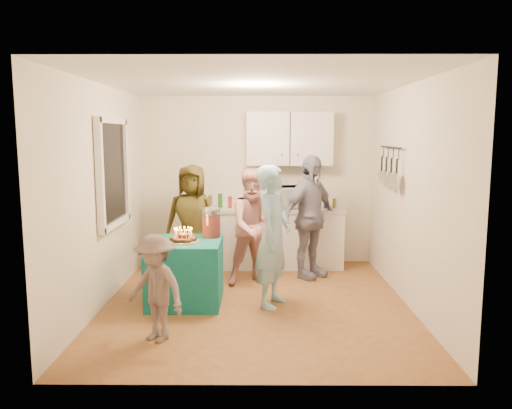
{
  "coord_description": "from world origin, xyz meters",
  "views": [
    {
      "loc": [
        0.04,
        -5.8,
        2.01
      ],
      "look_at": [
        0.0,
        0.35,
        1.15
      ],
      "focal_mm": 35.0,
      "sensor_mm": 36.0,
      "label": 1
    }
  ],
  "objects_px": {
    "child_near_left": "(155,288)",
    "woman_back_right": "(309,217)",
    "counter": "(270,239)",
    "woman_back_left": "(192,221)",
    "microwave": "(288,197)",
    "man_birthday": "(273,236)",
    "party_table": "(185,272)",
    "woman_back_center": "(255,227)",
    "punch_jar": "(211,224)"
  },
  "relations": [
    {
      "from": "man_birthday",
      "to": "woman_back_right",
      "type": "relative_size",
      "value": 0.96
    },
    {
      "from": "microwave",
      "to": "punch_jar",
      "type": "height_order",
      "value": "microwave"
    },
    {
      "from": "child_near_left",
      "to": "woman_back_right",
      "type": "bearing_deg",
      "value": 86.15
    },
    {
      "from": "man_birthday",
      "to": "punch_jar",
      "type": "bearing_deg",
      "value": 87.6
    },
    {
      "from": "woman_back_left",
      "to": "woman_back_center",
      "type": "relative_size",
      "value": 1.02
    },
    {
      "from": "punch_jar",
      "to": "man_birthday",
      "type": "distance_m",
      "value": 0.82
    },
    {
      "from": "counter",
      "to": "woman_back_left",
      "type": "relative_size",
      "value": 1.38
    },
    {
      "from": "punch_jar",
      "to": "party_table",
      "type": "bearing_deg",
      "value": -142.71
    },
    {
      "from": "counter",
      "to": "party_table",
      "type": "xyz_separation_m",
      "value": [
        -1.04,
        -1.69,
        -0.05
      ]
    },
    {
      "from": "punch_jar",
      "to": "woman_back_center",
      "type": "distance_m",
      "value": 0.79
    },
    {
      "from": "party_table",
      "to": "woman_back_right",
      "type": "bearing_deg",
      "value": 34.71
    },
    {
      "from": "woman_back_center",
      "to": "woman_back_right",
      "type": "height_order",
      "value": "woman_back_right"
    },
    {
      "from": "punch_jar",
      "to": "woman_back_right",
      "type": "bearing_deg",
      "value": 34.1
    },
    {
      "from": "man_birthday",
      "to": "woman_back_left",
      "type": "relative_size",
      "value": 1.04
    },
    {
      "from": "microwave",
      "to": "party_table",
      "type": "relative_size",
      "value": 0.69
    },
    {
      "from": "counter",
      "to": "child_near_left",
      "type": "height_order",
      "value": "child_near_left"
    },
    {
      "from": "microwave",
      "to": "child_near_left",
      "type": "xyz_separation_m",
      "value": [
        -1.45,
        -2.82,
        -0.54
      ]
    },
    {
      "from": "counter",
      "to": "microwave",
      "type": "height_order",
      "value": "microwave"
    },
    {
      "from": "microwave",
      "to": "woman_back_right",
      "type": "xyz_separation_m",
      "value": [
        0.27,
        -0.59,
        -0.21
      ]
    },
    {
      "from": "woman_back_center",
      "to": "woman_back_right",
      "type": "distance_m",
      "value": 0.83
    },
    {
      "from": "microwave",
      "to": "woman_back_center",
      "type": "xyz_separation_m",
      "value": [
        -0.49,
        -0.91,
        -0.29
      ]
    },
    {
      "from": "counter",
      "to": "microwave",
      "type": "bearing_deg",
      "value": 0.0
    },
    {
      "from": "woman_back_left",
      "to": "counter",
      "type": "bearing_deg",
      "value": 32.55
    },
    {
      "from": "man_birthday",
      "to": "child_near_left",
      "type": "height_order",
      "value": "man_birthday"
    },
    {
      "from": "party_table",
      "to": "woman_back_center",
      "type": "xyz_separation_m",
      "value": [
        0.83,
        0.78,
        0.4
      ]
    },
    {
      "from": "microwave",
      "to": "punch_jar",
      "type": "bearing_deg",
      "value": -130.67
    },
    {
      "from": "microwave",
      "to": "woman_back_right",
      "type": "bearing_deg",
      "value": -71.37
    },
    {
      "from": "man_birthday",
      "to": "woman_back_center",
      "type": "xyz_separation_m",
      "value": [
        -0.22,
        0.87,
        -0.05
      ]
    },
    {
      "from": "woman_back_left",
      "to": "child_near_left",
      "type": "relative_size",
      "value": 1.5
    },
    {
      "from": "woman_back_right",
      "to": "man_birthday",
      "type": "bearing_deg",
      "value": -157.83
    },
    {
      "from": "man_birthday",
      "to": "woman_back_center",
      "type": "bearing_deg",
      "value": 34.12
    },
    {
      "from": "party_table",
      "to": "man_birthday",
      "type": "bearing_deg",
      "value": -4.54
    },
    {
      "from": "party_table",
      "to": "man_birthday",
      "type": "relative_size",
      "value": 0.51
    },
    {
      "from": "woman_back_right",
      "to": "woman_back_left",
      "type": "bearing_deg",
      "value": 134.42
    },
    {
      "from": "counter",
      "to": "woman_back_left",
      "type": "distance_m",
      "value": 1.28
    },
    {
      "from": "counter",
      "to": "party_table",
      "type": "height_order",
      "value": "counter"
    },
    {
      "from": "woman_back_left",
      "to": "woman_back_center",
      "type": "bearing_deg",
      "value": -16.06
    },
    {
      "from": "party_table",
      "to": "counter",
      "type": "bearing_deg",
      "value": 58.34
    },
    {
      "from": "woman_back_left",
      "to": "woman_back_right",
      "type": "relative_size",
      "value": 0.92
    },
    {
      "from": "punch_jar",
      "to": "man_birthday",
      "type": "bearing_deg",
      "value": -22.34
    },
    {
      "from": "woman_back_left",
      "to": "woman_back_right",
      "type": "height_order",
      "value": "woman_back_right"
    },
    {
      "from": "counter",
      "to": "man_birthday",
      "type": "bearing_deg",
      "value": -89.89
    },
    {
      "from": "party_table",
      "to": "child_near_left",
      "type": "xyz_separation_m",
      "value": [
        -0.13,
        -1.12,
        0.15
      ]
    },
    {
      "from": "microwave",
      "to": "party_table",
      "type": "bearing_deg",
      "value": -133.71
    },
    {
      "from": "man_birthday",
      "to": "child_near_left",
      "type": "relative_size",
      "value": 1.56
    },
    {
      "from": "punch_jar",
      "to": "child_near_left",
      "type": "height_order",
      "value": "punch_jar"
    },
    {
      "from": "party_table",
      "to": "man_birthday",
      "type": "height_order",
      "value": "man_birthday"
    },
    {
      "from": "counter",
      "to": "microwave",
      "type": "distance_m",
      "value": 0.7
    },
    {
      "from": "counter",
      "to": "man_birthday",
      "type": "height_order",
      "value": "man_birthday"
    },
    {
      "from": "man_birthday",
      "to": "woman_back_right",
      "type": "height_order",
      "value": "woman_back_right"
    }
  ]
}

